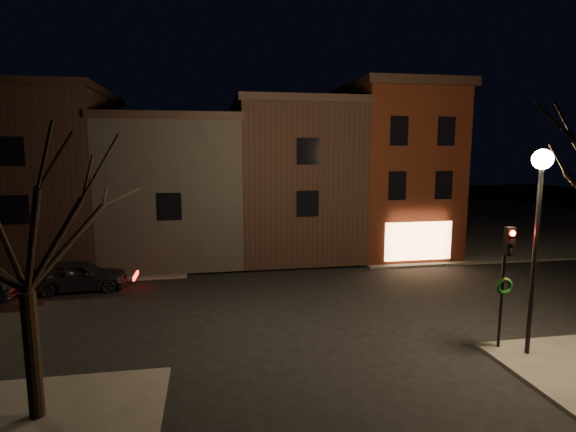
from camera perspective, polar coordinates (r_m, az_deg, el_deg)
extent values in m
plane|color=black|center=(19.59, 1.58, -11.25)|extent=(120.00, 120.00, 0.00)
cube|color=#2D2B28|center=(45.33, 21.72, -0.51)|extent=(30.00, 30.00, 0.12)
cube|color=#2D2B28|center=(41.93, -32.68, -1.92)|extent=(30.00, 30.00, 0.12)
cube|color=#3F150B|center=(30.00, 13.10, 5.36)|extent=(6.00, 8.00, 10.00)
cube|color=black|center=(30.20, 13.44, 15.35)|extent=(6.50, 8.50, 0.50)
cube|color=#FFB272|center=(26.78, 16.22, -3.08)|extent=(4.00, 0.12, 2.20)
cube|color=black|center=(29.12, 0.38, 4.51)|extent=(7.00, 10.00, 9.00)
cube|color=black|center=(29.18, 0.39, 13.75)|extent=(7.30, 10.30, 0.40)
cube|color=black|center=(28.76, -14.00, 3.21)|extent=(7.50, 10.00, 8.00)
cube|color=black|center=(28.71, -14.30, 11.59)|extent=(7.80, 10.30, 0.40)
cube|color=black|center=(30.10, -27.99, 4.14)|extent=(7.00, 10.00, 9.50)
cube|color=black|center=(30.23, -28.64, 13.52)|extent=(7.30, 10.30, 0.40)
cylinder|color=black|center=(16.00, 28.78, -5.15)|extent=(0.14, 0.14, 6.00)
sphere|color=#FFD18C|center=(15.63, 29.60, 6.29)|extent=(0.60, 0.60, 0.60)
cylinder|color=black|center=(16.35, 25.56, -8.28)|extent=(0.10, 0.10, 4.00)
cube|color=black|center=(15.84, 26.29, -2.88)|extent=(0.28, 0.22, 0.90)
cylinder|color=#FF0C07|center=(15.70, 26.62, -1.96)|extent=(0.18, 0.06, 0.18)
cylinder|color=black|center=(15.75, 26.55, -2.96)|extent=(0.18, 0.06, 0.18)
cylinder|color=black|center=(15.80, 26.48, -3.96)|extent=(0.18, 0.06, 0.18)
torus|color=#0C380F|center=(16.25, 25.76, -8.02)|extent=(0.58, 0.14, 0.58)
sphere|color=#990C0C|center=(16.18, 25.85, -7.29)|extent=(0.12, 0.12, 0.12)
cylinder|color=black|center=(12.84, -29.69, -15.09)|extent=(0.36, 0.36, 3.15)
imported|color=black|center=(23.47, -25.05, -6.85)|extent=(4.45, 2.07, 1.47)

